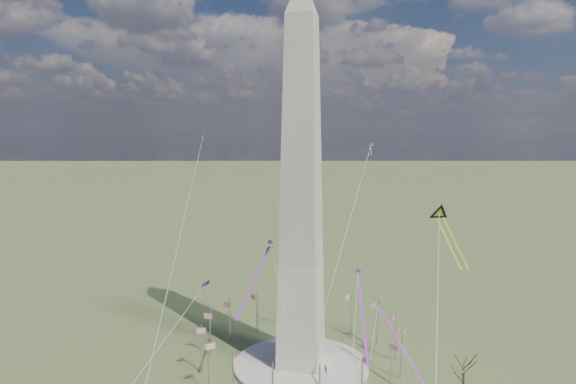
# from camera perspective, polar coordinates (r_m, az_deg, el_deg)

# --- Properties ---
(ground) EXTENTS (2000.00, 2000.00, 0.00)m
(ground) POSITION_cam_1_polar(r_m,az_deg,el_deg) (144.68, 1.44, -18.77)
(ground) COLOR #405229
(ground) RESTS_ON ground
(plaza) EXTENTS (36.00, 36.00, 0.80)m
(plaza) POSITION_cam_1_polar(r_m,az_deg,el_deg) (144.51, 1.44, -18.63)
(plaza) COLOR beige
(plaza) RESTS_ON ground
(washington_monument) EXTENTS (15.56, 15.56, 100.00)m
(washington_monument) POSITION_cam_1_polar(r_m,az_deg,el_deg) (131.08, 1.50, 0.45)
(washington_monument) COLOR beige
(washington_monument) RESTS_ON plaza
(flagpole_ring) EXTENTS (54.40, 54.40, 13.00)m
(flagpole_ring) POSITION_cam_1_polar(r_m,az_deg,el_deg) (141.66, 1.45, -16.13)
(flagpole_ring) COLOR #B1B3B8
(flagpole_ring) RESTS_ON ground
(tree_near) EXTENTS (8.92, 8.92, 15.61)m
(tree_near) POSITION_cam_1_polar(r_m,az_deg,el_deg) (123.47, 18.96, -18.21)
(tree_near) COLOR #422F28
(tree_near) RESTS_ON ground
(kite_delta_black) EXTENTS (10.19, 16.56, 13.64)m
(kite_delta_black) POSITION_cam_1_polar(r_m,az_deg,el_deg) (138.91, 16.63, -2.70)
(kite_delta_black) COLOR black
(kite_delta_black) RESTS_ON ground
(kite_diamond_purple) EXTENTS (2.75, 3.46, 10.10)m
(kite_diamond_purple) POSITION_cam_1_polar(r_m,az_deg,el_deg) (154.18, -9.13, -10.40)
(kite_diamond_purple) COLOR #361970
(kite_diamond_purple) RESTS_ON ground
(kite_streamer_left) EXTENTS (6.45, 22.07, 15.37)m
(kite_streamer_left) POSITION_cam_1_polar(r_m,az_deg,el_deg) (124.08, 8.14, -11.96)
(kite_streamer_left) COLOR #FF2856
(kite_streamer_left) RESTS_ON ground
(kite_streamer_mid) EXTENTS (3.19, 21.93, 15.05)m
(kite_streamer_mid) POSITION_cam_1_polar(r_m,az_deg,el_deg) (131.35, -3.22, -8.42)
(kite_streamer_mid) COLOR #FF2856
(kite_streamer_mid) RESTS_ON ground
(kite_streamer_right) EXTENTS (15.54, 19.60, 16.26)m
(kite_streamer_right) POSITION_cam_1_polar(r_m,az_deg,el_deg) (135.96, 11.82, -15.17)
(kite_streamer_right) COLOR #FF2856
(kite_streamer_right) RESTS_ON ground
(kite_small_red) EXTENTS (1.19, 1.96, 4.53)m
(kite_small_red) POSITION_cam_1_polar(r_m,az_deg,el_deg) (176.16, -9.38, 6.09)
(kite_small_red) COLOR red
(kite_small_red) RESTS_ON ground
(kite_small_white) EXTENTS (1.42, 1.48, 4.18)m
(kite_small_white) POSITION_cam_1_polar(r_m,az_deg,el_deg) (165.70, 9.21, 5.00)
(kite_small_white) COLOR white
(kite_small_white) RESTS_ON ground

